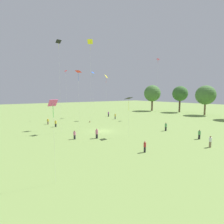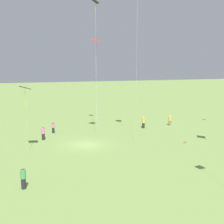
# 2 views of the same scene
# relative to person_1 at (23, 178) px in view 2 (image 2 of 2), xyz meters

# --- Properties ---
(ground_plane) EXTENTS (240.00, 240.00, 0.00)m
(ground_plane) POSITION_rel_person_1_xyz_m (-7.66, -11.39, -0.89)
(ground_plane) COLOR #7A994C
(person_1) EXTENTS (0.59, 0.59, 1.81)m
(person_1) POSITION_rel_person_1_xyz_m (0.00, 0.00, 0.00)
(person_1) COLOR #232328
(person_1) RESTS_ON ground_plane
(person_2) EXTENTS (0.58, 0.58, 1.78)m
(person_2) POSITION_rel_person_1_xyz_m (-3.06, -15.37, -0.02)
(person_2) COLOR #232328
(person_2) RESTS_ON ground_plane
(person_3) EXTENTS (0.59, 0.59, 1.57)m
(person_3) POSITION_rel_person_1_xyz_m (-22.82, -18.56, -0.14)
(person_3) COLOR #847056
(person_3) RESTS_ON ground_plane
(person_5) EXTENTS (0.58, 0.58, 1.71)m
(person_5) POSITION_rel_person_1_xyz_m (-18.09, -18.03, -0.06)
(person_5) COLOR #232328
(person_5) RESTS_ON ground_plane
(person_9) EXTENTS (0.58, 0.58, 1.56)m
(person_9) POSITION_rel_person_1_xyz_m (-4.77, -18.88, -0.13)
(person_9) COLOR #232328
(person_9) RESTS_ON ground_plane
(kite_2) EXTENTS (1.40, 1.39, 12.67)m
(kite_2) POSITION_rel_person_1_xyz_m (-10.13, -15.49, 11.16)
(kite_2) COLOR red
(kite_2) RESTS_ON ground_plane
(kite_3) EXTENTS (1.24, 1.28, 7.34)m
(kite_3) POSITION_rel_person_1_xyz_m (-0.81, -9.87, 6.08)
(kite_3) COLOR black
(kite_3) RESTS_ON ground_plane
(kite_5) EXTENTS (0.90, 1.02, 18.32)m
(kite_5) POSITION_rel_person_1_xyz_m (-11.06, -19.08, 16.20)
(kite_5) COLOR black
(kite_5) RESTS_ON ground_plane
(picnic_bag_0) EXTENTS (0.39, 0.36, 0.31)m
(picnic_bag_0) POSITION_rel_person_1_xyz_m (-19.33, -8.17, -0.74)
(picnic_bag_0) COLOR #A58459
(picnic_bag_0) RESTS_ON ground_plane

